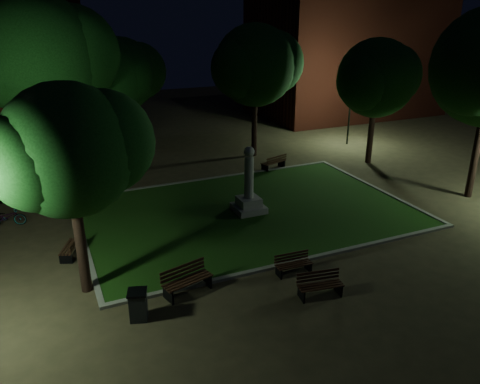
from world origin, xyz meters
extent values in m
plane|color=#443A25|center=(0.00, 0.00, 0.00)|extent=(80.00, 80.00, 0.00)
cube|color=#1C4311|center=(0.00, 2.00, 0.04)|extent=(15.00, 10.00, 0.08)
cube|color=slate|center=(0.00, -3.10, 0.06)|extent=(15.40, 0.20, 0.12)
cube|color=slate|center=(0.00, 7.10, 0.06)|extent=(15.40, 0.20, 0.12)
cube|color=slate|center=(-7.60, 2.00, 0.06)|extent=(0.20, 10.00, 0.12)
cube|color=slate|center=(7.60, 2.00, 0.06)|extent=(0.20, 10.00, 0.12)
cube|color=gray|center=(0.00, 2.00, 0.23)|extent=(1.40, 1.40, 0.30)
cube|color=gray|center=(0.00, 2.00, 0.58)|extent=(1.00, 1.00, 0.40)
cylinder|color=gray|center=(0.00, 2.00, 1.78)|extent=(0.44, 0.44, 2.00)
sphere|color=gray|center=(0.00, 2.00, 3.03)|extent=(0.50, 0.50, 0.50)
cube|color=#4D190F|center=(18.00, 20.00, 6.00)|extent=(16.00, 10.00, 12.00)
cylinder|color=black|center=(-7.93, -1.79, 1.88)|extent=(0.36, 0.36, 3.76)
sphere|color=#154715|center=(-7.93, -1.79, 5.03)|extent=(4.26, 4.26, 4.26)
sphere|color=#154715|center=(-6.86, -1.59, 5.13)|extent=(3.40, 3.40, 3.40)
sphere|color=#154715|center=(-8.78, -2.09, 4.93)|extent=(3.19, 3.19, 3.19)
cylinder|color=black|center=(-5.02, 10.48, 2.18)|extent=(0.36, 0.36, 4.36)
sphere|color=#154715|center=(-5.02, 10.48, 5.68)|extent=(4.42, 4.42, 4.42)
sphere|color=#154715|center=(-3.91, 10.68, 5.78)|extent=(3.53, 3.53, 3.53)
sphere|color=#154715|center=(-5.90, 10.18, 5.58)|extent=(3.31, 3.31, 3.31)
cylinder|color=black|center=(4.29, 10.48, 2.16)|extent=(0.36, 0.36, 4.31)
sphere|color=#154715|center=(4.29, 10.48, 5.85)|extent=(5.12, 5.12, 5.12)
sphere|color=#154715|center=(5.57, 10.68, 5.95)|extent=(4.10, 4.10, 4.10)
sphere|color=#154715|center=(3.27, 10.18, 5.75)|extent=(3.84, 3.84, 3.84)
cylinder|color=black|center=(10.29, 6.14, 1.93)|extent=(0.36, 0.36, 3.87)
sphere|color=#154715|center=(10.29, 6.14, 5.28)|extent=(4.71, 4.71, 4.71)
sphere|color=#154715|center=(11.46, 6.34, 5.38)|extent=(3.77, 3.77, 3.77)
sphere|color=#154715|center=(9.34, 5.84, 5.18)|extent=(3.53, 3.53, 3.53)
cylinder|color=black|center=(11.34, -0.70, 2.43)|extent=(0.36, 0.36, 4.86)
sphere|color=#154715|center=(10.21, -1.00, 6.47)|extent=(4.27, 4.27, 4.27)
cylinder|color=black|center=(-8.15, 7.23, 2.68)|extent=(0.36, 0.36, 5.36)
sphere|color=#154715|center=(-8.15, 7.23, 7.06)|extent=(5.67, 5.67, 5.67)
sphere|color=#154715|center=(-6.73, 7.43, 7.16)|extent=(4.53, 4.53, 4.53)
sphere|color=#154715|center=(-9.28, 6.93, 6.96)|extent=(4.25, 4.25, 4.25)
cylinder|color=black|center=(-3.67, 12.72, 2.06)|extent=(0.36, 0.36, 4.13)
sphere|color=#154715|center=(-3.67, 12.72, 5.45)|extent=(4.40, 4.40, 4.40)
sphere|color=#154715|center=(-2.57, 12.92, 5.55)|extent=(3.52, 3.52, 3.52)
sphere|color=#154715|center=(-4.55, 12.42, 5.35)|extent=(3.30, 3.30, 3.30)
cylinder|color=black|center=(11.70, 10.34, 1.89)|extent=(0.12, 0.12, 3.79)
cylinder|color=black|center=(11.70, 10.34, 3.79)|extent=(0.90, 0.08, 0.08)
sphere|color=#D8FFD8|center=(11.25, 10.34, 3.79)|extent=(0.28, 0.28, 0.28)
sphere|color=#D8FFD8|center=(12.15, 10.34, 3.79)|extent=(0.28, 0.28, 0.28)
cube|color=black|center=(-1.42, -3.70, 0.19)|extent=(0.07, 0.48, 0.38)
cube|color=black|center=(-0.21, -3.75, 0.19)|extent=(0.07, 0.48, 0.38)
cube|color=#331B11|center=(-0.82, -3.92, 0.39)|extent=(1.39, 0.14, 0.03)
cube|color=#331B11|center=(-0.82, -3.80, 0.39)|extent=(1.39, 0.14, 0.03)
cube|color=#331B11|center=(-0.81, -3.67, 0.39)|extent=(1.39, 0.14, 0.03)
cube|color=#331B11|center=(-0.81, -3.55, 0.39)|extent=(1.39, 0.14, 0.03)
cube|color=#331B11|center=(-0.80, -3.50, 0.48)|extent=(1.39, 0.11, 0.08)
cube|color=#331B11|center=(-0.80, -3.50, 0.60)|extent=(1.39, 0.11, 0.08)
cube|color=#331B11|center=(-0.80, -3.50, 0.72)|extent=(1.39, 0.11, 0.08)
cube|color=black|center=(-1.40, -5.27, 0.21)|extent=(0.14, 0.53, 0.43)
cube|color=black|center=(-0.07, -5.47, 0.21)|extent=(0.14, 0.53, 0.43)
cube|color=#331B11|center=(-0.77, -5.58, 0.44)|extent=(1.54, 0.32, 0.04)
cube|color=#331B11|center=(-0.75, -5.45, 0.44)|extent=(1.54, 0.32, 0.04)
cube|color=#331B11|center=(-0.73, -5.31, 0.44)|extent=(1.54, 0.32, 0.04)
cube|color=#331B11|center=(-0.71, -5.18, 0.44)|extent=(1.54, 0.32, 0.04)
cube|color=#331B11|center=(-0.70, -5.12, 0.53)|extent=(1.54, 0.29, 0.09)
cube|color=#331B11|center=(-0.70, -5.12, 0.67)|extent=(1.54, 0.29, 0.09)
cube|color=#331B11|center=(-0.70, -5.12, 0.80)|extent=(1.54, 0.29, 0.09)
cube|color=black|center=(-5.51, -3.57, 0.24)|extent=(0.22, 0.60, 0.48)
cube|color=black|center=(-4.03, -3.16, 0.24)|extent=(0.22, 0.60, 0.48)
cube|color=#331B11|center=(-4.71, -3.60, 0.50)|extent=(1.72, 0.56, 0.04)
cube|color=#331B11|center=(-4.75, -3.45, 0.50)|extent=(1.72, 0.56, 0.04)
cube|color=#331B11|center=(-4.79, -3.30, 0.50)|extent=(1.72, 0.56, 0.04)
cube|color=#331B11|center=(-4.83, -3.15, 0.50)|extent=(1.72, 0.56, 0.04)
cube|color=#331B11|center=(-4.85, -3.09, 0.61)|extent=(1.71, 0.53, 0.11)
cube|color=#331B11|center=(-4.85, -3.09, 0.76)|extent=(1.71, 0.53, 0.11)
cube|color=#331B11|center=(-4.85, -3.09, 0.91)|extent=(1.71, 0.53, 0.11)
cube|color=black|center=(-7.96, 1.57, 0.20)|extent=(0.47, 0.24, 0.39)
cube|color=black|center=(-8.43, 0.41, 0.20)|extent=(0.47, 0.24, 0.39)
cube|color=#331B11|center=(-8.38, 1.07, 0.40)|extent=(0.62, 1.35, 0.04)
cube|color=#331B11|center=(-8.26, 1.02, 0.40)|extent=(0.62, 1.35, 0.04)
cube|color=#331B11|center=(-8.15, 0.97, 0.40)|extent=(0.62, 1.35, 0.04)
cube|color=#331B11|center=(-8.03, 0.92, 0.40)|extent=(0.62, 1.35, 0.04)
cube|color=#331B11|center=(-7.98, 0.90, 0.49)|extent=(0.59, 1.34, 0.09)
cube|color=#331B11|center=(-7.98, 0.90, 0.62)|extent=(0.59, 1.34, 0.09)
cube|color=#331B11|center=(-7.98, 0.90, 0.74)|extent=(0.59, 1.34, 0.09)
cube|color=black|center=(4.80, 7.55, 0.23)|extent=(0.23, 0.56, 0.45)
cube|color=black|center=(3.42, 7.13, 0.23)|extent=(0.23, 0.56, 0.45)
cube|color=#331B11|center=(4.04, 7.56, 0.46)|extent=(1.60, 0.57, 0.04)
cube|color=#331B11|center=(4.09, 7.42, 0.46)|extent=(1.60, 0.57, 0.04)
cube|color=#331B11|center=(4.13, 7.28, 0.46)|extent=(1.60, 0.57, 0.04)
cube|color=#331B11|center=(4.17, 7.14, 0.46)|extent=(1.60, 0.57, 0.04)
cube|color=#331B11|center=(4.19, 7.08, 0.56)|extent=(1.59, 0.54, 0.10)
cube|color=#331B11|center=(4.19, 7.08, 0.71)|extent=(1.59, 0.54, 0.10)
cube|color=#331B11|center=(4.19, 7.08, 0.85)|extent=(1.59, 0.54, 0.10)
cube|color=black|center=(-6.62, -4.13, 0.47)|extent=(0.66, 0.66, 0.95)
cube|color=black|center=(-6.62, -4.13, 0.98)|extent=(0.74, 0.74, 0.06)
imported|color=black|center=(-10.54, 5.04, 0.43)|extent=(1.72, 0.92, 0.86)
camera|label=1|loc=(-8.65, -16.64, 9.07)|focal=35.00mm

